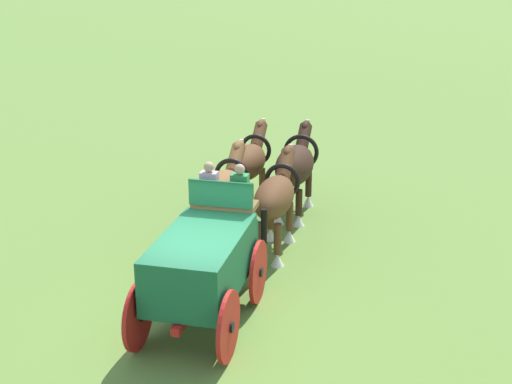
{
  "coord_description": "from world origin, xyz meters",
  "views": [
    {
      "loc": [
        -11.78,
        -4.03,
        7.09
      ],
      "look_at": [
        4.49,
        0.04,
        1.2
      ],
      "focal_mm": 50.03,
      "sensor_mm": 36.0,
      "label": 1
    }
  ],
  "objects_px": {
    "draft_horse_rear_off": "(276,198)",
    "draft_horse_lead_near": "(249,163)",
    "show_wagon": "(204,261)",
    "draft_horse_lead_off": "(295,165)",
    "draft_horse_rear_near": "(223,192)"
  },
  "relations": [
    {
      "from": "draft_horse_rear_near",
      "to": "draft_horse_lead_near",
      "type": "bearing_deg",
      "value": 0.52
    },
    {
      "from": "show_wagon",
      "to": "draft_horse_rear_near",
      "type": "xyz_separation_m",
      "value": [
        3.62,
        0.68,
        0.13
      ]
    },
    {
      "from": "draft_horse_lead_near",
      "to": "draft_horse_lead_off",
      "type": "xyz_separation_m",
      "value": [
        -0.01,
        -1.3,
        0.02
      ]
    },
    {
      "from": "draft_horse_rear_near",
      "to": "draft_horse_lead_near",
      "type": "distance_m",
      "value": 2.6
    },
    {
      "from": "show_wagon",
      "to": "draft_horse_rear_near",
      "type": "distance_m",
      "value": 3.68
    },
    {
      "from": "draft_horse_rear_off",
      "to": "draft_horse_lead_near",
      "type": "distance_m",
      "value": 2.91
    },
    {
      "from": "draft_horse_rear_off",
      "to": "draft_horse_lead_near",
      "type": "height_order",
      "value": "draft_horse_lead_near"
    },
    {
      "from": "draft_horse_lead_near",
      "to": "draft_horse_lead_off",
      "type": "bearing_deg",
      "value": -90.23
    },
    {
      "from": "draft_horse_rear_near",
      "to": "draft_horse_lead_near",
      "type": "relative_size",
      "value": 1.02
    },
    {
      "from": "draft_horse_rear_near",
      "to": "draft_horse_lead_off",
      "type": "distance_m",
      "value": 2.89
    },
    {
      "from": "draft_horse_lead_near",
      "to": "draft_horse_lead_off",
      "type": "relative_size",
      "value": 0.95
    },
    {
      "from": "show_wagon",
      "to": "draft_horse_rear_off",
      "type": "relative_size",
      "value": 1.86
    },
    {
      "from": "show_wagon",
      "to": "draft_horse_lead_off",
      "type": "bearing_deg",
      "value": -5.46
    },
    {
      "from": "draft_horse_rear_near",
      "to": "draft_horse_lead_near",
      "type": "height_order",
      "value": "draft_horse_rear_near"
    },
    {
      "from": "draft_horse_lead_near",
      "to": "draft_horse_lead_off",
      "type": "distance_m",
      "value": 1.3
    }
  ]
}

